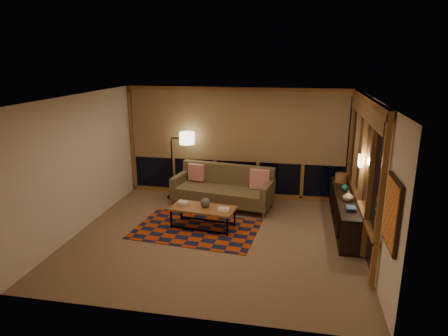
% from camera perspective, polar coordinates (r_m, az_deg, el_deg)
% --- Properties ---
extents(floor, '(5.50, 5.00, 0.01)m').
position_cam_1_polar(floor, '(7.90, -1.12, -9.83)').
color(floor, '#866E52').
rests_on(floor, ground).
extents(ceiling, '(5.50, 5.00, 0.01)m').
position_cam_1_polar(ceiling, '(7.16, -1.24, 10.05)').
color(ceiling, '#F4E4CB').
rests_on(ceiling, walls).
extents(walls, '(5.51, 5.01, 2.70)m').
position_cam_1_polar(walls, '(7.42, -1.17, -0.38)').
color(walls, '#EFE4CB').
rests_on(walls, floor).
extents(window_wall_back, '(5.30, 0.16, 2.60)m').
position_cam_1_polar(window_wall_back, '(9.74, 1.77, 3.53)').
color(window_wall_back, '#A56730').
rests_on(window_wall_back, walls).
extents(window_wall_right, '(0.16, 3.70, 2.60)m').
position_cam_1_polar(window_wall_right, '(7.94, 19.06, -0.18)').
color(window_wall_right, '#A56730').
rests_on(window_wall_right, walls).
extents(wall_art, '(0.06, 0.74, 0.94)m').
position_cam_1_polar(wall_art, '(5.62, 22.81, -5.96)').
color(wall_art, '#F05433').
rests_on(wall_art, walls).
extents(wall_sconce, '(0.12, 0.18, 0.22)m').
position_cam_1_polar(wall_sconce, '(7.74, 18.91, 0.97)').
color(wall_sconce, '#FFF3C8').
rests_on(wall_sconce, walls).
extents(sofa, '(2.39, 1.29, 0.93)m').
position_cam_1_polar(sofa, '(9.25, -0.21, -2.82)').
color(sofa, olive).
rests_on(sofa, floor).
extents(pillow_left, '(0.42, 0.22, 0.40)m').
position_cam_1_polar(pillow_left, '(9.66, -3.94, -0.80)').
color(pillow_left, red).
rests_on(pillow_left, sofa).
extents(pillow_right, '(0.45, 0.15, 0.44)m').
position_cam_1_polar(pillow_right, '(9.12, 5.12, -1.69)').
color(pillow_right, red).
rests_on(pillow_right, sofa).
extents(area_rug, '(2.59, 1.86, 0.01)m').
position_cam_1_polar(area_rug, '(8.24, -3.97, -8.71)').
color(area_rug, '#A1320A').
rests_on(area_rug, floor).
extents(coffee_table, '(1.38, 0.76, 0.44)m').
position_cam_1_polar(coffee_table, '(8.24, -2.99, -7.07)').
color(coffee_table, '#A56730').
rests_on(coffee_table, floor).
extents(book_stack_a, '(0.29, 0.25, 0.07)m').
position_cam_1_polar(book_stack_a, '(8.32, -5.86, -5.00)').
color(book_stack_a, beige).
rests_on(book_stack_a, coffee_table).
extents(book_stack_b, '(0.25, 0.20, 0.05)m').
position_cam_1_polar(book_stack_b, '(7.98, -0.06, -5.94)').
color(book_stack_b, beige).
rests_on(book_stack_b, coffee_table).
extents(ceramic_pot, '(0.21, 0.21, 0.20)m').
position_cam_1_polar(ceramic_pot, '(8.14, -2.68, -4.94)').
color(ceramic_pot, black).
rests_on(ceramic_pot, coffee_table).
extents(floor_lamp, '(0.60, 0.44, 1.66)m').
position_cam_1_polar(floor_lamp, '(9.82, -7.43, 0.37)').
color(floor_lamp, black).
rests_on(floor_lamp, floor).
extents(bookshelf, '(0.40, 2.70, 0.67)m').
position_cam_1_polar(bookshelf, '(8.60, 16.85, -5.90)').
color(bookshelf, black).
rests_on(bookshelf, floor).
extents(basket, '(0.27, 0.27, 0.20)m').
position_cam_1_polar(basket, '(9.32, 16.40, -1.35)').
color(basket, '#AF773C').
rests_on(basket, bookshelf).
extents(teal_bowl, '(0.18, 0.18, 0.14)m').
position_cam_1_polar(teal_bowl, '(8.74, 16.87, -2.70)').
color(teal_bowl, '#155F52').
rests_on(teal_bowl, bookshelf).
extents(vase, '(0.26, 0.26, 0.21)m').
position_cam_1_polar(vase, '(8.14, 17.32, -3.85)').
color(vase, tan).
rests_on(vase, bookshelf).
extents(shelf_book_stack, '(0.18, 0.24, 0.07)m').
position_cam_1_polar(shelf_book_stack, '(7.69, 17.67, -5.60)').
color(shelf_book_stack, beige).
rests_on(shelf_book_stack, bookshelf).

